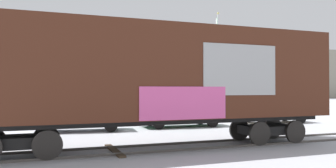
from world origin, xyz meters
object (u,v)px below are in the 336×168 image
at_px(flagpole, 218,50).
at_px(parked_car_silver, 80,116).
at_px(parked_car_green, 180,112).
at_px(parked_car_tan, 274,110).
at_px(freight_car, 159,75).

relative_size(flagpole, parked_car_silver, 1.79).
bearing_deg(flagpole, parked_car_green, -132.71).
height_order(flagpole, parked_car_tan, flagpole).
bearing_deg(flagpole, freight_car, -124.82).
height_order(parked_car_silver, parked_car_tan, parked_car_tan).
height_order(flagpole, parked_car_silver, flagpole).
bearing_deg(parked_car_silver, flagpole, 28.92).
bearing_deg(parked_car_green, parked_car_tan, 2.76).
xyz_separation_m(flagpole, parked_car_green, (-5.31, -5.76, -4.43)).
bearing_deg(parked_car_green, flagpole, 47.29).
bearing_deg(parked_car_tan, freight_car, -144.82).
relative_size(freight_car, parked_car_tan, 3.24).
relative_size(parked_car_silver, parked_car_green, 0.97).
distance_m(freight_car, flagpole, 15.35).
relative_size(flagpole, parked_car_green, 1.73).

